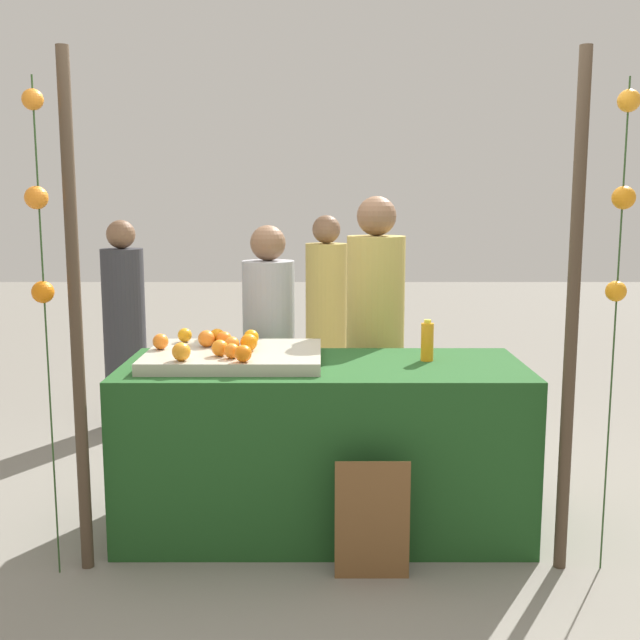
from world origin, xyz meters
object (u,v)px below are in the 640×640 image
Objects in this scene: juice_bottle at (424,341)px; vendor_right at (372,351)px; stall_counter at (320,446)px; orange_1 at (203,339)px; orange_0 at (216,348)px; chalkboard_sign at (369,521)px; vendor_left at (266,364)px.

vendor_right is (-0.22, 0.61, -0.17)m from juice_bottle.
juice_bottle is at bearing -69.95° from vendor_right.
vendor_right reaches higher than juice_bottle.
orange_1 is at bearing 167.18° from stall_counter.
orange_1 is 1.08m from vendor_right.
orange_0 reaches higher than chalkboard_sign.
orange_0 is 0.85m from vendor_left.
chalkboard_sign is 0.36× the size of vendor_left.
chalkboard_sign is at bearing -39.89° from orange_1.
orange_1 is 0.41× the size of juice_bottle.
juice_bottle is 0.14× the size of vendor_left.
juice_bottle is 1.08m from vendor_left.
vendor_left reaches higher than chalkboard_sign.
vendor_right is (0.82, 0.79, -0.17)m from orange_0.
orange_0 is at bearing -170.43° from juice_bottle.
orange_0 is 0.05× the size of vendor_right.
vendor_left is at bearing 113.44° from chalkboard_sign.
vendor_right reaches higher than vendor_left.
juice_bottle is 0.38× the size of chalkboard_sign.
chalkboard_sign is (0.72, -0.45, -0.70)m from orange_0.
chalkboard_sign is 0.33× the size of vendor_right.
orange_1 is (-0.61, 0.14, 0.54)m from stall_counter.
stall_counter is 1.19× the size of vendor_right.
vendor_left is 0.90× the size of vendor_right.
juice_bottle reaches higher than orange_1.
vendor_right is at bearing 30.76° from orange_1.
vendor_left is at bearing 179.93° from vendor_right.
orange_1 is at bearing 112.78° from orange_0.
orange_0 is (-0.51, -0.10, 0.53)m from stall_counter.
vendor_left reaches higher than orange_0.
vendor_right is at bearing 65.64° from stall_counter.
vendor_right is (0.31, 0.69, 0.36)m from stall_counter.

